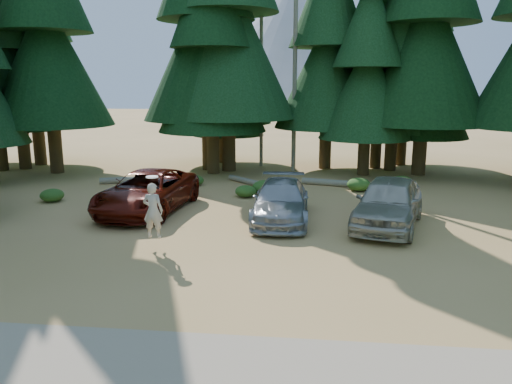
# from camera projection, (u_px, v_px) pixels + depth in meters

# --- Properties ---
(ground) EXTENTS (160.00, 160.00, 0.00)m
(ground) POSITION_uv_depth(u_px,v_px,m) (248.00, 255.00, 14.62)
(ground) COLOR #B08C4B
(ground) RESTS_ON ground
(forest_belt_north) EXTENTS (36.00, 7.00, 22.00)m
(forest_belt_north) POSITION_uv_depth(u_px,v_px,m) (280.00, 169.00, 29.18)
(forest_belt_north) COLOR black
(forest_belt_north) RESTS_ON ground
(snag_front) EXTENTS (0.24, 0.24, 12.00)m
(snag_front) POSITION_uv_depth(u_px,v_px,m) (295.00, 63.00, 27.32)
(snag_front) COLOR slate
(snag_front) RESTS_ON ground
(snag_back) EXTENTS (0.20, 0.20, 10.00)m
(snag_back) POSITION_uv_depth(u_px,v_px,m) (261.00, 82.00, 29.20)
(snag_back) COLOR slate
(snag_back) RESTS_ON ground
(mountain_peak) EXTENTS (48.00, 50.00, 28.00)m
(mountain_peak) POSITION_uv_depth(u_px,v_px,m) (291.00, 42.00, 97.83)
(mountain_peak) COLOR gray
(mountain_peak) RESTS_ON ground
(red_pickup) EXTENTS (3.19, 5.95, 1.59)m
(red_pickup) POSITION_uv_depth(u_px,v_px,m) (147.00, 191.00, 19.43)
(red_pickup) COLOR #541007
(red_pickup) RESTS_ON ground
(silver_minivan_center) EXTENTS (2.07, 4.94, 1.43)m
(silver_minivan_center) POSITION_uv_depth(u_px,v_px,m) (281.00, 201.00, 18.22)
(silver_minivan_center) COLOR #ABAFB3
(silver_minivan_center) RESTS_ON ground
(silver_minivan_right) EXTENTS (3.39, 5.46, 1.73)m
(silver_minivan_right) POSITION_uv_depth(u_px,v_px,m) (389.00, 202.00, 17.37)
(silver_minivan_right) COLOR #BBB6A6
(silver_minivan_right) RESTS_ON ground
(frisbee_player) EXTENTS (0.64, 0.45, 1.88)m
(frisbee_player) POSITION_uv_depth(u_px,v_px,m) (153.00, 210.00, 14.93)
(frisbee_player) COLOR beige
(frisbee_player) RESTS_ON ground
(log_left) EXTENTS (4.22, 1.77, 0.31)m
(log_left) POSITION_uv_depth(u_px,v_px,m) (145.00, 179.00, 25.29)
(log_left) COLOR slate
(log_left) RESTS_ON ground
(log_mid) EXTENTS (2.67, 2.64, 0.29)m
(log_mid) POSITION_uv_depth(u_px,v_px,m) (251.00, 182.00, 24.56)
(log_mid) COLOR slate
(log_mid) RESTS_ON ground
(log_right) EXTENTS (4.90, 1.64, 0.32)m
(log_right) POSITION_uv_depth(u_px,v_px,m) (352.00, 184.00, 23.97)
(log_right) COLOR slate
(log_right) RESTS_ON ground
(shrub_far_left) EXTENTS (0.96, 0.96, 0.53)m
(shrub_far_left) POSITION_uv_depth(u_px,v_px,m) (152.00, 179.00, 24.77)
(shrub_far_left) COLOR #2B5A1B
(shrub_far_left) RESTS_ON ground
(shrub_left) EXTENTS (0.92, 0.92, 0.50)m
(shrub_left) POSITION_uv_depth(u_px,v_px,m) (194.00, 180.00, 24.45)
(shrub_left) COLOR #2B5A1B
(shrub_left) RESTS_ON ground
(shrub_center_left) EXTENTS (1.17, 1.17, 0.64)m
(shrub_center_left) POSITION_uv_depth(u_px,v_px,m) (265.00, 187.00, 22.50)
(shrub_center_left) COLOR #2B5A1B
(shrub_center_left) RESTS_ON ground
(shrub_center_right) EXTENTS (0.94, 0.94, 0.51)m
(shrub_center_right) POSITION_uv_depth(u_px,v_px,m) (246.00, 191.00, 22.00)
(shrub_center_right) COLOR #2B5A1B
(shrub_center_right) RESTS_ON ground
(shrub_right) EXTENTS (1.10, 1.10, 0.60)m
(shrub_right) POSITION_uv_depth(u_px,v_px,m) (359.00, 184.00, 23.24)
(shrub_right) COLOR #2B5A1B
(shrub_right) RESTS_ON ground
(shrub_far_right) EXTENTS (1.13, 1.13, 0.62)m
(shrub_far_right) POSITION_uv_depth(u_px,v_px,m) (402.00, 183.00, 23.61)
(shrub_far_right) COLOR #2B5A1B
(shrub_far_right) RESTS_ON ground
(shrub_edge_west) EXTENTS (0.98, 0.98, 0.54)m
(shrub_edge_west) POSITION_uv_depth(u_px,v_px,m) (52.00, 195.00, 21.16)
(shrub_edge_west) COLOR #2B5A1B
(shrub_edge_west) RESTS_ON ground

